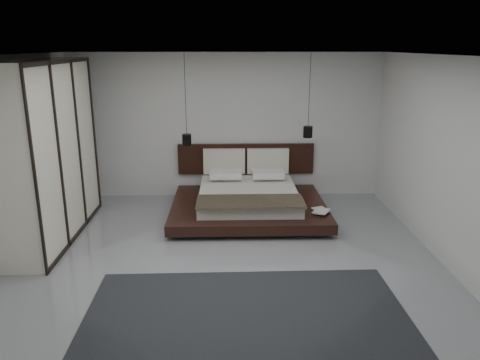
{
  "coord_description": "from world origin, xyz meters",
  "views": [
    {
      "loc": [
        0.02,
        -6.03,
        2.93
      ],
      "look_at": [
        0.22,
        1.2,
        0.83
      ],
      "focal_mm": 35.0,
      "sensor_mm": 36.0,
      "label": 1
    }
  ],
  "objects_px": {
    "wardrobe": "(49,152)",
    "rug": "(248,329)",
    "lattice_screen": "(64,138)",
    "pendant_right": "(308,131)",
    "pendant_left": "(187,139)",
    "bed": "(248,198)"
  },
  "relations": [
    {
      "from": "wardrobe",
      "to": "rug",
      "type": "relative_size",
      "value": 0.77
    },
    {
      "from": "lattice_screen",
      "to": "pendant_right",
      "type": "bearing_deg",
      "value": -1.63
    },
    {
      "from": "wardrobe",
      "to": "lattice_screen",
      "type": "bearing_deg",
      "value": 99.73
    },
    {
      "from": "lattice_screen",
      "to": "pendant_left",
      "type": "xyz_separation_m",
      "value": [
        2.24,
        -0.13,
        -0.02
      ]
    },
    {
      "from": "pendant_left",
      "to": "wardrobe",
      "type": "height_order",
      "value": "pendant_left"
    },
    {
      "from": "lattice_screen",
      "to": "rug",
      "type": "height_order",
      "value": "lattice_screen"
    },
    {
      "from": "bed",
      "to": "pendant_left",
      "type": "bearing_deg",
      "value": 159.46
    },
    {
      "from": "lattice_screen",
      "to": "pendant_right",
      "type": "xyz_separation_m",
      "value": [
        4.44,
        -0.13,
        0.11
      ]
    },
    {
      "from": "lattice_screen",
      "to": "pendant_left",
      "type": "bearing_deg",
      "value": -3.23
    },
    {
      "from": "bed",
      "to": "lattice_screen",
      "type": "bearing_deg",
      "value": 170.84
    },
    {
      "from": "pendant_right",
      "to": "wardrobe",
      "type": "bearing_deg",
      "value": -162.25
    },
    {
      "from": "lattice_screen",
      "to": "pendant_left",
      "type": "distance_m",
      "value": 2.24
    },
    {
      "from": "pendant_left",
      "to": "wardrobe",
      "type": "xyz_separation_m",
      "value": [
        -1.99,
        -1.34,
        0.08
      ]
    },
    {
      "from": "pendant_left",
      "to": "rug",
      "type": "xyz_separation_m",
      "value": [
        0.94,
        -4.01,
        -1.28
      ]
    },
    {
      "from": "rug",
      "to": "bed",
      "type": "bearing_deg",
      "value": 87.44
    },
    {
      "from": "bed",
      "to": "pendant_right",
      "type": "height_order",
      "value": "pendant_right"
    },
    {
      "from": "lattice_screen",
      "to": "pendant_right",
      "type": "relative_size",
      "value": 1.74
    },
    {
      "from": "bed",
      "to": "pendant_left",
      "type": "xyz_separation_m",
      "value": [
        -1.1,
        0.41,
        1.0
      ]
    },
    {
      "from": "pendant_left",
      "to": "wardrobe",
      "type": "distance_m",
      "value": 2.4
    },
    {
      "from": "lattice_screen",
      "to": "wardrobe",
      "type": "bearing_deg",
      "value": -80.27
    },
    {
      "from": "lattice_screen",
      "to": "bed",
      "type": "distance_m",
      "value": 3.53
    },
    {
      "from": "pendant_left",
      "to": "wardrobe",
      "type": "relative_size",
      "value": 0.59
    }
  ]
}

